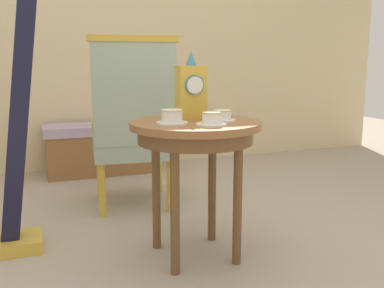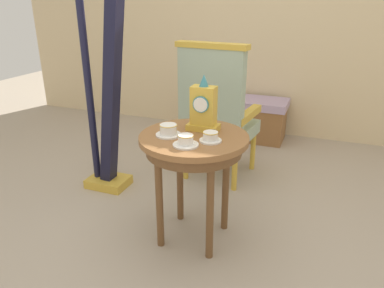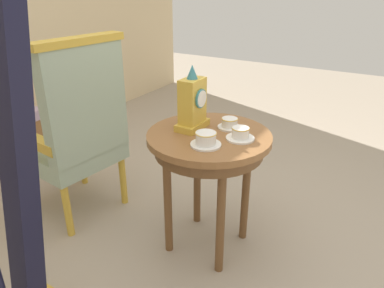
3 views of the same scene
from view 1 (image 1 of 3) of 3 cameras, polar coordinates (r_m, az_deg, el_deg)
name	(u,v)px [view 1 (image 1 of 3)]	position (r m, az deg, el deg)	size (l,w,h in m)	color
ground_plane	(184,261)	(2.29, -0.97, -14.85)	(10.00, 10.00, 0.00)	tan
wall_back	(103,15)	(4.28, -11.41, 16.01)	(6.00, 0.10, 2.80)	beige
side_table	(195,139)	(2.17, 0.42, 0.66)	(0.64, 0.64, 0.70)	brown
teacup_left	(172,117)	(2.05, -2.59, 3.46)	(0.15, 0.15, 0.07)	white
teacup_right	(211,120)	(2.01, 2.50, 3.16)	(0.14, 0.14, 0.06)	white
teacup_center	(223,116)	(2.15, 3.98, 3.60)	(0.12, 0.12, 0.06)	white
mantel_clock	(191,92)	(2.25, -0.10, 6.75)	(0.19, 0.11, 0.34)	gold
armchair	(133,122)	(2.93, -7.59, 2.85)	(0.60, 0.59, 1.14)	#9EB299
harp	(8,117)	(2.41, -22.70, 3.18)	(0.40, 0.24, 1.75)	gold
window_bench	(102,148)	(4.02, -11.57, -0.52)	(0.99, 0.40, 0.44)	#B299B7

